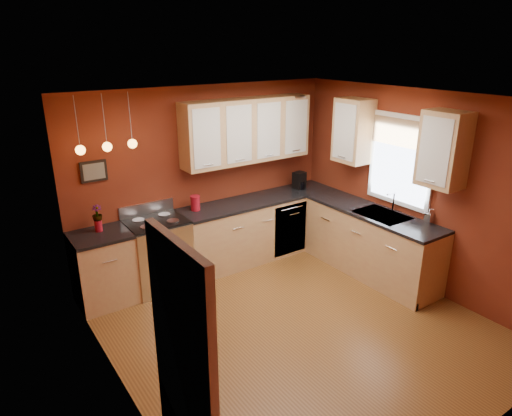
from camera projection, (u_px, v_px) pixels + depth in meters
floor at (296, 326)px, 5.35m from camera, size 4.20×4.20×0.00m
ceiling at (304, 100)px, 4.45m from camera, size 4.00×4.20×0.02m
wall_back at (206, 178)px, 6.53m from camera, size 4.00×0.02×2.60m
wall_front at (487, 314)px, 3.28m from camera, size 4.00×0.02×2.60m
wall_left at (116, 274)px, 3.84m from camera, size 0.02×4.20×2.60m
wall_right at (418, 191)px, 5.96m from camera, size 0.02×4.20×2.60m
base_cabinets_back_left at (104, 270)px, 5.71m from camera, size 0.70×0.60×0.90m
base_cabinets_back_right at (260, 228)px, 6.97m from camera, size 2.54×0.60×0.90m
base_cabinets_right at (370, 244)px, 6.45m from camera, size 0.60×2.10×0.90m
counter_back_left at (99, 235)px, 5.55m from camera, size 0.70×0.62×0.04m
counter_back_right at (260, 199)px, 6.81m from camera, size 2.54×0.62×0.04m
counter_right at (373, 213)px, 6.28m from camera, size 0.62×2.10×0.04m
gas_range at (158, 253)px, 6.09m from camera, size 0.76×0.64×1.11m
dishwasher_front at (290, 229)px, 6.95m from camera, size 0.60×0.02×0.80m
sink at (382, 216)px, 6.17m from camera, size 0.50×0.70×0.33m
window at (401, 158)px, 6.05m from camera, size 0.06×1.02×1.22m
door_left_wall at (185, 381)px, 3.02m from camera, size 0.12×0.82×2.05m
upper_cabinets_back at (247, 130)px, 6.49m from camera, size 2.00×0.35×0.90m
upper_cabinets_right at (394, 139)px, 5.90m from camera, size 0.35×1.95×0.90m
wall_picture at (94, 171)px, 5.57m from camera, size 0.32×0.03×0.26m
pendant_lights at (107, 146)px, 5.24m from camera, size 0.71×0.11×0.66m
red_canister at (195, 203)px, 6.29m from camera, size 0.14×0.14×0.21m
red_vase at (98, 226)px, 5.60m from camera, size 0.09×0.09×0.14m
flowers at (97, 214)px, 5.55m from camera, size 0.14×0.14×0.21m
coffee_maker at (300, 181)px, 7.22m from camera, size 0.21×0.21×0.27m
soap_pump at (429, 216)px, 5.83m from camera, size 0.10×0.10×0.21m
dish_towel at (169, 260)px, 5.82m from camera, size 0.23×0.02×0.32m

